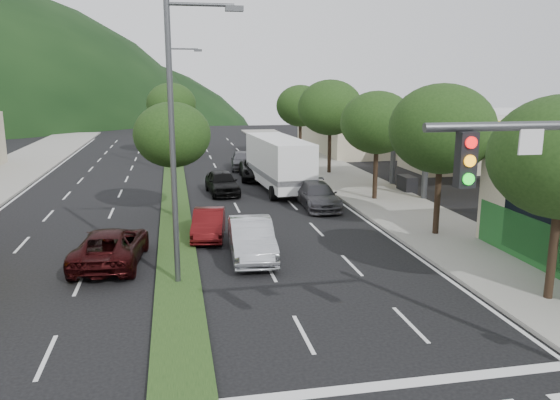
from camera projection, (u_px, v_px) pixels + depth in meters
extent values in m
cube|color=gray|center=(356.00, 184.00, 38.29)|extent=(5.00, 90.00, 0.15)
cube|color=#193212|center=(174.00, 183.00, 38.82)|extent=(1.60, 56.00, 0.12)
cube|color=black|center=(466.00, 160.00, 10.20)|extent=(0.35, 0.25, 1.05)
cube|color=silver|center=(468.00, 115.00, 35.59)|extent=(12.00, 8.00, 0.50)
cube|color=#E3B60B|center=(467.00, 120.00, 35.66)|extent=(12.20, 8.20, 0.50)
cylinder|color=#47494C|center=(426.00, 163.00, 33.01)|extent=(0.36, 0.36, 4.60)
cylinder|color=#47494C|center=(543.00, 160.00, 34.52)|extent=(0.36, 0.36, 4.60)
cylinder|color=#47494C|center=(393.00, 153.00, 37.81)|extent=(0.36, 0.36, 4.60)
cylinder|color=#47494C|center=(498.00, 150.00, 39.31)|extent=(0.36, 0.36, 4.60)
cube|color=black|center=(407.00, 184.00, 35.78)|extent=(0.80, 1.60, 1.10)
cube|color=black|center=(517.00, 180.00, 37.29)|extent=(0.80, 1.60, 1.10)
cube|color=beige|center=(361.00, 126.00, 57.29)|extent=(10.00, 16.00, 5.20)
cylinder|color=black|center=(554.00, 245.00, 17.65)|extent=(0.28, 0.28, 3.64)
cylinder|color=black|center=(438.00, 193.00, 25.31)|extent=(0.28, 0.28, 3.81)
ellipsoid|color=black|center=(442.00, 129.00, 24.67)|extent=(4.80, 4.80, 4.08)
cylinder|color=black|center=(376.00, 169.00, 33.00)|extent=(0.28, 0.28, 3.58)
ellipsoid|color=black|center=(377.00, 123.00, 32.41)|extent=(4.40, 4.40, 3.74)
cylinder|color=black|center=(329.00, 147.00, 42.56)|extent=(0.28, 0.28, 3.92)
ellipsoid|color=black|center=(330.00, 108.00, 41.90)|extent=(5.00, 5.00, 4.25)
cylinder|color=black|center=(300.00, 137.00, 52.17)|extent=(0.28, 0.28, 3.70)
ellipsoid|color=black|center=(300.00, 106.00, 51.55)|extent=(4.60, 4.60, 3.91)
cylinder|color=black|center=(174.00, 185.00, 28.86)|extent=(0.28, 0.28, 3.36)
ellipsoid|color=black|center=(172.00, 135.00, 28.30)|extent=(4.00, 4.00, 3.40)
cylinder|color=black|center=(173.00, 135.00, 53.74)|extent=(0.28, 0.28, 3.81)
ellipsoid|color=black|center=(171.00, 104.00, 53.11)|extent=(4.80, 4.80, 4.08)
cylinder|color=#47494C|center=(172.00, 146.00, 18.59)|extent=(0.20, 0.20, 10.00)
cylinder|color=#47494C|center=(201.00, 5.00, 17.82)|extent=(2.20, 0.12, 0.12)
cube|color=#47494C|center=(234.00, 9.00, 18.05)|extent=(0.60, 0.25, 0.18)
cylinder|color=#47494C|center=(171.00, 110.00, 42.56)|extent=(0.20, 0.20, 10.00)
cylinder|color=#47494C|center=(183.00, 49.00, 41.79)|extent=(2.20, 0.12, 0.12)
cube|color=#47494C|center=(198.00, 50.00, 42.02)|extent=(0.60, 0.25, 0.18)
imported|color=#B4B6BC|center=(252.00, 239.00, 22.43)|extent=(1.93, 4.96, 1.61)
imported|color=black|center=(111.00, 246.00, 21.67)|extent=(2.92, 5.49, 1.47)
imported|color=black|center=(222.00, 182.00, 35.24)|extent=(2.19, 4.64, 1.53)
imported|color=#47464B|center=(318.00, 196.00, 31.42)|extent=(2.17, 4.95, 1.42)
imported|color=#4F0D0E|center=(209.00, 224.00, 25.39)|extent=(1.90, 4.16, 1.32)
imported|color=black|center=(257.00, 169.00, 40.62)|extent=(2.87, 5.57, 1.50)
imported|color=#515056|center=(242.00, 160.00, 45.32)|extent=(2.25, 4.62, 1.52)
cube|color=white|center=(279.00, 161.00, 36.48)|extent=(3.16, 9.19, 3.01)
cube|color=slate|center=(279.00, 172.00, 36.64)|extent=(3.22, 9.19, 0.35)
cylinder|color=black|center=(249.00, 175.00, 39.89)|extent=(0.42, 0.93, 0.90)
cylinder|color=black|center=(282.00, 174.00, 40.53)|extent=(0.42, 0.93, 0.90)
cylinder|color=black|center=(252.00, 177.00, 38.86)|extent=(0.42, 0.93, 0.90)
cylinder|color=black|center=(286.00, 176.00, 39.51)|extent=(0.42, 0.93, 0.90)
cylinder|color=black|center=(273.00, 193.00, 33.42)|extent=(0.42, 0.93, 0.90)
cylinder|color=black|center=(312.00, 191.00, 34.06)|extent=(0.42, 0.93, 0.90)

